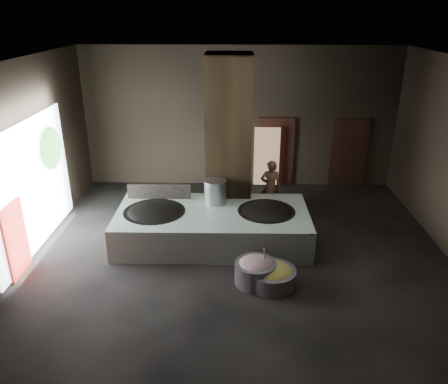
{
  "coord_description": "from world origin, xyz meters",
  "views": [
    {
      "loc": [
        -0.13,
        -9.31,
        5.51
      ],
      "look_at": [
        -0.4,
        0.78,
        1.25
      ],
      "focal_mm": 35.0,
      "sensor_mm": 36.0,
      "label": 1
    }
  ],
  "objects_px": {
    "hearth_platform": "(213,226)",
    "stock_pot": "(215,192)",
    "meat_basin": "(255,272)",
    "wok_left": "(155,214)",
    "cook": "(270,187)",
    "veg_basin": "(272,277)",
    "wok_right": "(266,214)"
  },
  "relations": [
    {
      "from": "veg_basin",
      "to": "hearth_platform",
      "type": "bearing_deg",
      "value": 125.79
    },
    {
      "from": "hearth_platform",
      "to": "veg_basin",
      "type": "bearing_deg",
      "value": -54.74
    },
    {
      "from": "hearth_platform",
      "to": "stock_pot",
      "type": "distance_m",
      "value": 0.9
    },
    {
      "from": "veg_basin",
      "to": "meat_basin",
      "type": "height_order",
      "value": "meat_basin"
    },
    {
      "from": "cook",
      "to": "hearth_platform",
      "type": "bearing_deg",
      "value": 47.5
    },
    {
      "from": "hearth_platform",
      "to": "stock_pot",
      "type": "height_order",
      "value": "stock_pot"
    },
    {
      "from": "cook",
      "to": "meat_basin",
      "type": "xyz_separation_m",
      "value": [
        -0.55,
        -3.55,
        -0.55
      ]
    },
    {
      "from": "cook",
      "to": "wok_right",
      "type": "bearing_deg",
      "value": 82.32
    },
    {
      "from": "wok_right",
      "to": "cook",
      "type": "height_order",
      "value": "cook"
    },
    {
      "from": "wok_right",
      "to": "hearth_platform",
      "type": "bearing_deg",
      "value": -177.88
    },
    {
      "from": "meat_basin",
      "to": "cook",
      "type": "bearing_deg",
      "value": 81.13
    },
    {
      "from": "wok_right",
      "to": "cook",
      "type": "xyz_separation_m",
      "value": [
        0.22,
        1.67,
        0.05
      ]
    },
    {
      "from": "wok_left",
      "to": "veg_basin",
      "type": "height_order",
      "value": "wok_left"
    },
    {
      "from": "wok_left",
      "to": "meat_basin",
      "type": "height_order",
      "value": "wok_left"
    },
    {
      "from": "cook",
      "to": "veg_basin",
      "type": "bearing_deg",
      "value": 86.73
    },
    {
      "from": "wok_left",
      "to": "hearth_platform",
      "type": "bearing_deg",
      "value": 1.97
    },
    {
      "from": "veg_basin",
      "to": "meat_basin",
      "type": "bearing_deg",
      "value": 166.49
    },
    {
      "from": "cook",
      "to": "wok_left",
      "type": "bearing_deg",
      "value": 30.26
    },
    {
      "from": "hearth_platform",
      "to": "meat_basin",
      "type": "distance_m",
      "value": 2.09
    },
    {
      "from": "wok_right",
      "to": "stock_pot",
      "type": "distance_m",
      "value": 1.44
    },
    {
      "from": "wok_right",
      "to": "meat_basin",
      "type": "xyz_separation_m",
      "value": [
        -0.33,
        -1.87,
        -0.5
      ]
    },
    {
      "from": "wok_right",
      "to": "veg_basin",
      "type": "bearing_deg",
      "value": -89.28
    },
    {
      "from": "wok_left",
      "to": "cook",
      "type": "bearing_deg",
      "value": 30.44
    },
    {
      "from": "wok_left",
      "to": "stock_pot",
      "type": "height_order",
      "value": "stock_pot"
    },
    {
      "from": "hearth_platform",
      "to": "wok_right",
      "type": "height_order",
      "value": "wok_right"
    },
    {
      "from": "wok_left",
      "to": "meat_basin",
      "type": "relative_size",
      "value": 1.68
    },
    {
      "from": "stock_pot",
      "to": "cook",
      "type": "bearing_deg",
      "value": 37.69
    },
    {
      "from": "veg_basin",
      "to": "cook",
      "type": "bearing_deg",
      "value": 86.91
    },
    {
      "from": "meat_basin",
      "to": "hearth_platform",
      "type": "bearing_deg",
      "value": 119.19
    },
    {
      "from": "stock_pot",
      "to": "veg_basin",
      "type": "xyz_separation_m",
      "value": [
        1.32,
        -2.46,
        -0.94
      ]
    },
    {
      "from": "stock_pot",
      "to": "meat_basin",
      "type": "relative_size",
      "value": 0.7
    },
    {
      "from": "meat_basin",
      "to": "veg_basin",
      "type": "bearing_deg",
      "value": -13.51
    }
  ]
}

